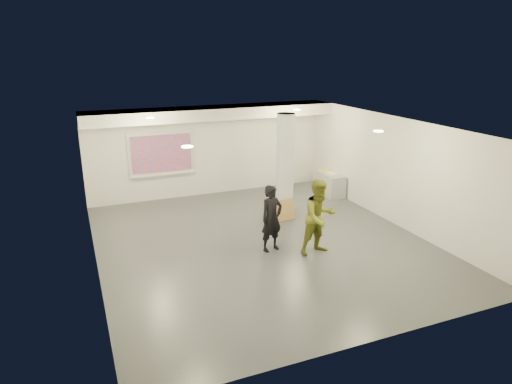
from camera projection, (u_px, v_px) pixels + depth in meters
name	position (u px, v px, depth m)	size (l,w,h in m)	color
floor	(262.00, 243.00, 11.68)	(8.00, 9.00, 0.01)	#37393E
ceiling	(262.00, 126.00, 10.77)	(8.00, 9.00, 0.01)	white
wall_back	(209.00, 150.00, 15.19)	(8.00, 0.01, 3.00)	silver
wall_front	(373.00, 263.00, 7.26)	(8.00, 0.01, 3.00)	silver
wall_left	(91.00, 208.00, 9.77)	(0.01, 9.00, 3.00)	silver
wall_right	(394.00, 171.00, 12.68)	(0.01, 9.00, 3.00)	silver
soffit_band	(213.00, 113.00, 14.31)	(8.00, 1.10, 0.36)	silver
downlight_nw	(150.00, 118.00, 12.18)	(0.22, 0.22, 0.02)	#FDEA93
downlight_ne	(297.00, 110.00, 13.78)	(0.22, 0.22, 0.02)	#FDEA93
downlight_sw	(187.00, 147.00, 8.66)	(0.22, 0.22, 0.02)	#FDEA93
downlight_se	(378.00, 131.00, 10.25)	(0.22, 0.22, 0.02)	#FDEA93
column	(285.00, 165.00, 13.36)	(0.52, 0.52, 3.00)	silver
projection_screen	(161.00, 154.00, 14.56)	(2.10, 0.13, 1.42)	silver
credenza	(330.00, 184.00, 15.43)	(0.53, 1.28, 0.75)	#9EA0A3
papers_stack	(332.00, 173.00, 15.25)	(0.28, 0.36, 0.02)	white
postit_pad	(325.00, 171.00, 15.54)	(0.21, 0.29, 0.03)	#D8DE04
cardboard_back	(277.00, 211.00, 13.19)	(0.49, 0.04, 0.54)	#9D7743
cardboard_front	(286.00, 210.00, 13.17)	(0.54, 0.05, 0.60)	#9D7743
woman	(272.00, 218.00, 11.03)	(0.60, 0.40, 1.65)	black
man	(319.00, 217.00, 10.85)	(0.90, 0.70, 1.85)	olive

